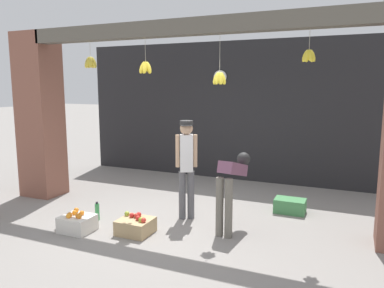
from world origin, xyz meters
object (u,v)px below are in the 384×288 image
shopkeeper (186,162)px  water_bottle (97,212)px  fruit_crate_apples (136,226)px  wall_clock (220,77)px  worker_stooping (231,182)px  fruit_crate_oranges (77,223)px  produce_box_green (290,206)px

shopkeeper → water_bottle: shopkeeper is taller
fruit_crate_apples → wall_clock: (0.00, 3.61, 2.20)m
shopkeeper → wall_clock: wall_clock is taller
worker_stooping → fruit_crate_apples: worker_stooping is taller
shopkeeper → fruit_crate_oranges: (-1.25, -1.14, -0.80)m
worker_stooping → produce_box_green: (0.67, 1.17, -0.62)m
wall_clock → shopkeeper: bearing=-81.4°
worker_stooping → wall_clock: size_ratio=3.53×
shopkeeper → worker_stooping: size_ratio=1.43×
shopkeeper → water_bottle: bearing=-0.3°
fruit_crate_apples → wall_clock: size_ratio=1.49×
shopkeeper → fruit_crate_apples: bearing=37.4°
fruit_crate_oranges → wall_clock: size_ratio=1.45×
worker_stooping → produce_box_green: 1.49m
fruit_crate_oranges → produce_box_green: bearing=37.4°
fruit_crate_oranges → wall_clock: 4.54m
fruit_crate_apples → fruit_crate_oranges: bearing=-161.7°
worker_stooping → wall_clock: 3.58m
wall_clock → worker_stooping: bearing=-67.5°
fruit_crate_oranges → wall_clock: (0.83, 3.89, 2.19)m
worker_stooping → fruit_crate_apples: (-1.24, -0.64, -0.63)m
produce_box_green → fruit_crate_oranges: bearing=-142.6°
water_bottle → wall_clock: size_ratio=0.94×
produce_box_green → water_bottle: (-2.76, -1.58, 0.02)m
fruit_crate_oranges → produce_box_green: size_ratio=0.90×
fruit_crate_apples → produce_box_green: (1.90, 1.81, 0.00)m
wall_clock → water_bottle: bearing=-104.3°
worker_stooping → fruit_crate_apples: size_ratio=2.36×
wall_clock → produce_box_green: bearing=-43.4°
produce_box_green → fruit_crate_apples: bearing=-136.4°
water_bottle → produce_box_green: bearing=29.8°
fruit_crate_apples → wall_clock: 4.23m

